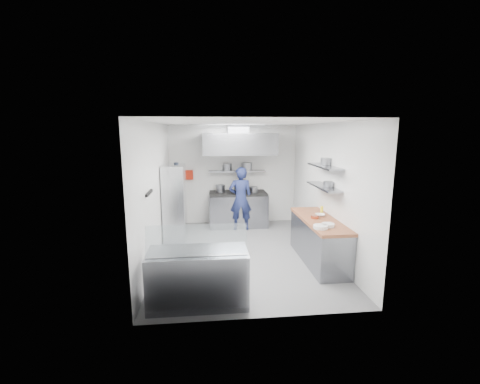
{
  "coord_description": "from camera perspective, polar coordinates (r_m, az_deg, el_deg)",
  "views": [
    {
      "loc": [
        -0.75,
        -6.61,
        2.62
      ],
      "look_at": [
        0.0,
        0.6,
        1.25
      ],
      "focal_mm": 24.0,
      "sensor_mm": 36.0,
      "label": 1
    }
  ],
  "objects": [
    {
      "name": "stock_pot_mid",
      "position": [
        8.81,
        -0.02,
        0.64
      ],
      "size": [
        0.31,
        0.31,
        0.24
      ],
      "primitive_type": "cylinder",
      "color": "slate",
      "rests_on": "cooktop"
    },
    {
      "name": "floor",
      "position": [
        7.15,
        0.51,
        -10.8
      ],
      "size": [
        5.0,
        5.0,
        0.0
      ],
      "primitive_type": "plane",
      "color": "slate",
      "rests_on": "ground"
    },
    {
      "name": "wall_right",
      "position": [
        7.19,
        14.94,
        0.57
      ],
      "size": [
        2.8,
        5.0,
        0.02
      ],
      "primitive_type": "cube",
      "rotation": [
        1.57,
        0.0,
        -1.57
      ],
      "color": "white",
      "rests_on": "floor"
    },
    {
      "name": "wall_shelf_upper",
      "position": [
        6.78,
        14.77,
        4.43
      ],
      "size": [
        0.3,
        1.3,
        0.04
      ],
      "primitive_type": "cube",
      "color": "gray",
      "rests_on": "wall_right"
    },
    {
      "name": "copper_pan",
      "position": [
        6.64,
        13.12,
        -4.33
      ],
      "size": [
        0.15,
        0.15,
        0.06
      ],
      "primitive_type": "cylinder",
      "color": "#C65B38",
      "rests_on": "prep_counter_top"
    },
    {
      "name": "knife_strip",
      "position": [
        5.9,
        -15.85,
        -0.16
      ],
      "size": [
        0.04,
        0.55,
        0.05
      ],
      "primitive_type": "cube",
      "color": "black",
      "rests_on": "wall_left"
    },
    {
      "name": "over_range_shelf",
      "position": [
        9.06,
        -0.51,
        3.73
      ],
      "size": [
        1.6,
        0.3,
        0.04
      ],
      "primitive_type": "cube",
      "color": "gray",
      "rests_on": "wall_back"
    },
    {
      "name": "rack_bin_b",
      "position": [
        8.21,
        -11.31,
        1.24
      ],
      "size": [
        0.12,
        0.16,
        0.14
      ],
      "primitive_type": "cube",
      "color": "yellow",
      "rests_on": "wire_rack"
    },
    {
      "name": "hood_duct",
      "position": [
        8.8,
        -0.4,
        11.09
      ],
      "size": [
        0.55,
        0.55,
        0.24
      ],
      "primitive_type": "cube",
      "color": "slate",
      "rests_on": "extractor_hood"
    },
    {
      "name": "rack_bin_a",
      "position": [
        7.98,
        -11.4,
        -2.69
      ],
      "size": [
        0.17,
        0.21,
        0.19
      ],
      "primitive_type": "cube",
      "color": "white",
      "rests_on": "wire_rack"
    },
    {
      "name": "shelf_pot_a",
      "position": [
        9.13,
        -2.3,
        4.47
      ],
      "size": [
        0.27,
        0.27,
        0.18
      ],
      "primitive_type": "cylinder",
      "color": "slate",
      "rests_on": "over_range_shelf"
    },
    {
      "name": "mixing_bowl",
      "position": [
        6.83,
        14.03,
        -4.0
      ],
      "size": [
        0.23,
        0.23,
        0.05
      ],
      "primitive_type": "imported",
      "rotation": [
        0.0,
        0.0,
        -0.19
      ],
      "color": "white",
      "rests_on": "prep_counter_top"
    },
    {
      "name": "shelf_pot_b",
      "position": [
        9.04,
        1.2,
        4.54
      ],
      "size": [
        0.3,
        0.3,
        0.22
      ],
      "primitive_type": "cylinder",
      "color": "slate",
      "rests_on": "over_range_shelf"
    },
    {
      "name": "display_glass",
      "position": [
        4.75,
        -7.68,
        -8.43
      ],
      "size": [
        1.47,
        0.19,
        0.42
      ],
      "primitive_type": "cube",
      "rotation": [
        -0.38,
        0.0,
        0.0
      ],
      "color": "silver",
      "rests_on": "display_case"
    },
    {
      "name": "rack_jar",
      "position": [
        7.87,
        -11.26,
        4.52
      ],
      "size": [
        0.11,
        0.11,
        0.18
      ],
      "primitive_type": "cylinder",
      "color": "black",
      "rests_on": "wire_rack"
    },
    {
      "name": "stock_pot_left",
      "position": [
        8.95,
        -3.53,
        0.65
      ],
      "size": [
        0.26,
        0.26,
        0.2
      ],
      "primitive_type": "cylinder",
      "color": "slate",
      "rests_on": "cooktop"
    },
    {
      "name": "wall_left",
      "position": [
        6.8,
        -14.72,
        0.02
      ],
      "size": [
        2.8,
        5.0,
        0.02
      ],
      "primitive_type": "cube",
      "rotation": [
        1.57,
        0.0,
        1.57
      ],
      "color": "white",
      "rests_on": "floor"
    },
    {
      "name": "wall_back",
      "position": [
        9.22,
        -1.22,
        3.1
      ],
      "size": [
        3.6,
        2.8,
        0.02
      ],
      "primitive_type": "cube",
      "rotation": [
        1.57,
        0.0,
        0.0
      ],
      "color": "white",
      "rests_on": "floor"
    },
    {
      "name": "prep_counter_base",
      "position": [
        6.78,
        13.78,
        -8.56
      ],
      "size": [
        0.62,
        2.0,
        0.84
      ],
      "primitive_type": "cube",
      "color": "gray",
      "rests_on": "floor"
    },
    {
      "name": "wall_shelf_lower",
      "position": [
        6.84,
        14.61,
        0.93
      ],
      "size": [
        0.3,
        1.3,
        0.04
      ],
      "primitive_type": "cube",
      "color": "gray",
      "rests_on": "wall_right"
    },
    {
      "name": "stock_pot_right",
      "position": [
        8.86,
        2.38,
        0.43
      ],
      "size": [
        0.25,
        0.25,
        0.16
      ],
      "primitive_type": "cylinder",
      "color": "slate",
      "rests_on": "cooktop"
    },
    {
      "name": "prep_counter_top",
      "position": [
        6.64,
        13.95,
        -4.89
      ],
      "size": [
        0.65,
        2.04,
        0.06
      ],
      "primitive_type": "cube",
      "color": "brown",
      "rests_on": "prep_counter_base"
    },
    {
      "name": "cooktop",
      "position": [
        8.91,
        -0.36,
        -0.23
      ],
      "size": [
        1.57,
        0.78,
        0.06
      ],
      "primitive_type": "cube",
      "color": "black",
      "rests_on": "gas_range"
    },
    {
      "name": "wire_rack",
      "position": [
        7.83,
        -11.52,
        -2.01
      ],
      "size": [
        0.5,
        0.9,
        1.85
      ],
      "primitive_type": "cube",
      "color": "silver",
      "rests_on": "floor"
    },
    {
      "name": "chef",
      "position": [
        8.56,
        0.09,
        -1.19
      ],
      "size": [
        0.62,
        0.41,
        1.71
      ],
      "primitive_type": "imported",
      "rotation": [
        0.0,
        0.0,
        3.14
      ],
      "color": "#1A224E",
      "rests_on": "floor"
    },
    {
      "name": "shelf_pot_d",
      "position": [
        6.92,
        15.07,
        5.28
      ],
      "size": [
        0.23,
        0.23,
        0.14
      ],
      "primitive_type": "cylinder",
      "color": "slate",
      "rests_on": "wall_shelf_upper"
    },
    {
      "name": "plate_stack_a",
      "position": [
        5.98,
        14.12,
        -6.03
      ],
      "size": [
        0.26,
        0.26,
        0.06
      ],
      "primitive_type": "cylinder",
      "color": "white",
      "rests_on": "prep_counter_top"
    },
    {
      "name": "display_case",
      "position": [
        5.11,
        -7.45,
        -14.84
      ],
      "size": [
        1.5,
        0.7,
        0.85
      ],
      "primitive_type": "cube",
      "color": "gray",
      "rests_on": "floor"
    },
    {
      "name": "squeeze_bottle",
      "position": [
        6.95,
        14.32,
        -3.19
      ],
      "size": [
        0.06,
        0.06,
        0.18
      ],
      "primitive_type": "cylinder",
      "color": "yellow",
      "rests_on": "prep_counter_top"
    },
    {
      "name": "gas_range",
      "position": [
        9.01,
        -0.35,
        -3.23
      ],
      "size": [
        1.6,
        0.8,
        0.9
      ],
      "primitive_type": "cube",
      "color": "gray",
      "rests_on": "floor"
    },
    {
      "name": "shelf_pot_c",
      "position": [
        6.77,
        15.5,
        1.39
      ],
      "size": [
        0.22,
        0.22,
        0.1
      ],
      "primitive_type": "cylinder",
      "color": "slate",
      "rests_on": "wall_shelf_lower"
    },
    {
      "name": "red_firebox",
      "position": [
        9.14,
        -9.03,
        3.03
      ],
      "size": [
        0.22,
        0.1,
        0.26
      ],
      "primitive_type": "cube",
      "color": "#B8210E",
      "rests_on": "wall_back"
    },
    {
      "name": "extractor_hood",
      "position": [
        8.58,
        -0.25,
        8.57
      ],
      "size": [
        1.9,
        1.15,
        0.55
      ],
      "primitive_type": "cube",
      "color": "gray",
      "rests_on": "wall_back"
    },
    {
      "name": "ceiling",
      "position": [
        6.65,
        0.55,
        12.26
      ],
      "size": [
        5.0,
        5.0,
        0.0
      ],
      "primitive_type": "plane",
      "rotation": [
        3.14,
        0.0,
        0.0
      ],
      "color": "silver",
      "rests_on": "wall_back"
    },
    {
      "name": "wall_front",
      "position": [
        4.35,
        4.24,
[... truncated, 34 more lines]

